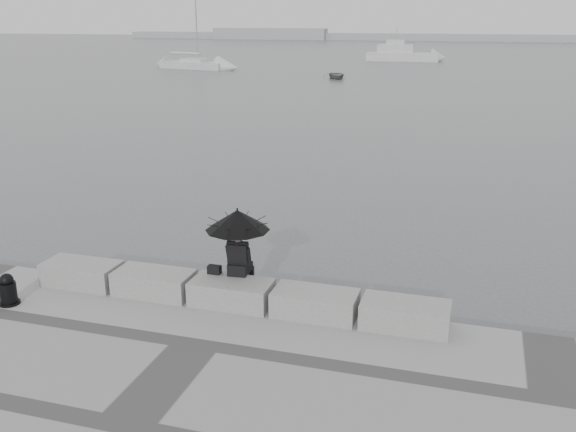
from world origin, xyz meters
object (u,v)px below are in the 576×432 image
(sailboat_left, at_px, (194,64))
(dinghy, at_px, (336,75))
(mooring_bollard, at_px, (8,291))
(seated_person, at_px, (237,226))
(motor_cruiser, at_px, (403,54))

(sailboat_left, relative_size, dinghy, 3.74)
(mooring_bollard, bearing_deg, dinghy, 95.86)
(seated_person, height_order, motor_cruiser, motor_cruiser)
(motor_cruiser, bearing_deg, mooring_bollard, -89.28)
(mooring_bollard, xyz_separation_m, sailboat_left, (-24.03, 60.68, -0.26))
(sailboat_left, bearing_deg, motor_cruiser, 55.35)
(mooring_bollard, bearing_deg, seated_person, 21.26)
(sailboat_left, bearing_deg, mooring_bollard, -56.52)
(seated_person, xyz_separation_m, sailboat_left, (-28.27, 59.03, -1.51))
(sailboat_left, height_order, dinghy, sailboat_left)
(mooring_bollard, distance_m, sailboat_left, 65.26)
(mooring_bollard, height_order, motor_cruiser, motor_cruiser)
(seated_person, bearing_deg, sailboat_left, 109.38)
(sailboat_left, bearing_deg, seated_person, -52.54)
(seated_person, xyz_separation_m, motor_cruiser, (-6.67, 79.50, -1.13))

